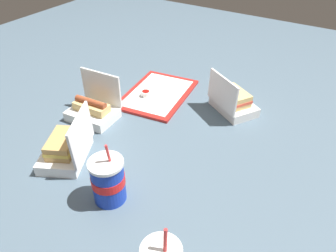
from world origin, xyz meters
name	(u,v)px	position (x,y,z in m)	size (l,w,h in m)	color
ground_plane	(154,140)	(0.00, 0.00, 0.00)	(3.20, 3.20, 0.00)	#4C6070
food_tray	(158,94)	(0.28, 0.17, 0.01)	(0.40, 0.31, 0.01)	red
ketchup_cup	(146,93)	(0.23, 0.19, 0.03)	(0.04, 0.04, 0.02)	white
napkin_stack	(162,97)	(0.26, 0.13, 0.02)	(0.10, 0.10, 0.00)	white
plastic_fork	(145,91)	(0.26, 0.22, 0.02)	(0.11, 0.01, 0.01)	white
clamshell_sandwich_center	(66,148)	(-0.24, 0.20, 0.04)	(0.24, 0.22, 0.18)	white
clamshell_hotdog_back	(93,109)	(-0.01, 0.29, 0.04)	(0.16, 0.20, 0.18)	white
clamshell_sandwich_front	(233,102)	(0.34, -0.17, 0.04)	(0.22, 0.23, 0.17)	white
soda_cup_back	(108,180)	(-0.30, -0.05, 0.08)	(0.10, 0.10, 0.21)	#1938B7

